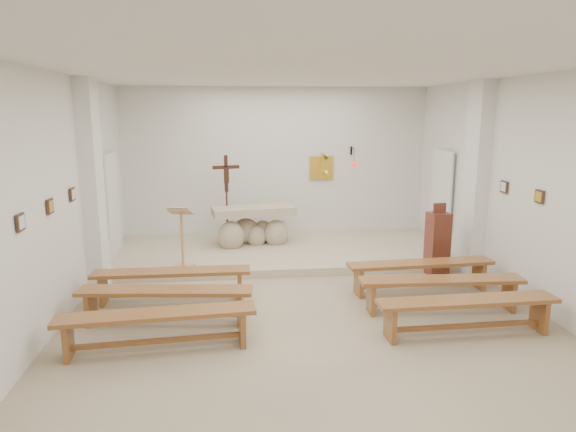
{
  "coord_description": "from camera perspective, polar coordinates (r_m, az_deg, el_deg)",
  "views": [
    {
      "loc": [
        -1.08,
        -6.82,
        2.97
      ],
      "look_at": [
        -0.12,
        1.6,
        1.22
      ],
      "focal_mm": 32.0,
      "sensor_mm": 36.0,
      "label": 1
    }
  ],
  "objects": [
    {
      "name": "ground",
      "position": [
        7.52,
        2.34,
        -11.64
      ],
      "size": [
        7.0,
        10.0,
        0.0
      ],
      "primitive_type": "cube",
      "color": "tan",
      "rests_on": "ground"
    },
    {
      "name": "wall_left",
      "position": [
        7.34,
        -25.57,
        0.92
      ],
      "size": [
        0.02,
        10.0,
        3.5
      ],
      "primitive_type": "cube",
      "color": "silver",
      "rests_on": "ground"
    },
    {
      "name": "wall_right",
      "position": [
        8.3,
        27.02,
        1.91
      ],
      "size": [
        0.02,
        10.0,
        3.5
      ],
      "primitive_type": "cube",
      "color": "silver",
      "rests_on": "ground"
    },
    {
      "name": "wall_back",
      "position": [
        11.92,
        -1.27,
        5.78
      ],
      "size": [
        7.0,
        0.02,
        3.5
      ],
      "primitive_type": "cube",
      "color": "silver",
      "rests_on": "ground"
    },
    {
      "name": "ceiling",
      "position": [
        6.92,
        2.59,
        15.94
      ],
      "size": [
        7.0,
        10.0,
        0.02
      ],
      "primitive_type": "cube",
      "color": "silver",
      "rests_on": "wall_back"
    },
    {
      "name": "sanctuary_platform",
      "position": [
        10.77,
        -0.51,
        -3.94
      ],
      "size": [
        6.98,
        3.0,
        0.15
      ],
      "primitive_type": "cube",
      "color": "#B9A88E",
      "rests_on": "ground"
    },
    {
      "name": "pilaster_left",
      "position": [
        9.2,
        -20.89,
        3.26
      ],
      "size": [
        0.26,
        0.55,
        3.5
      ],
      "primitive_type": "cube",
      "color": "white",
      "rests_on": "ground"
    },
    {
      "name": "pilaster_right",
      "position": [
        9.95,
        20.16,
        3.9
      ],
      "size": [
        0.26,
        0.55,
        3.5
      ],
      "primitive_type": "cube",
      "color": "white",
      "rests_on": "ground"
    },
    {
      "name": "gold_wall_relief",
      "position": [
        12.04,
        3.75,
        5.34
      ],
      "size": [
        0.55,
        0.04,
        0.55
      ],
      "primitive_type": "cube",
      "color": "yellow",
      "rests_on": "wall_back"
    },
    {
      "name": "sanctuary_lamp",
      "position": [
        11.93,
        7.3,
        5.98
      ],
      "size": [
        0.11,
        0.36,
        0.44
      ],
      "color": "black",
      "rests_on": "wall_back"
    },
    {
      "name": "station_frame_left_front",
      "position": [
        6.6,
        -27.59,
        -0.63
      ],
      "size": [
        0.03,
        0.2,
        0.2
      ],
      "primitive_type": "cube",
      "color": "#3E281B",
      "rests_on": "wall_left"
    },
    {
      "name": "station_frame_left_mid",
      "position": [
        7.52,
        -24.92,
        0.98
      ],
      "size": [
        0.03,
        0.2,
        0.2
      ],
      "primitive_type": "cube",
      "color": "#3E281B",
      "rests_on": "wall_left"
    },
    {
      "name": "station_frame_left_rear",
      "position": [
        8.46,
        -22.84,
        2.23
      ],
      "size": [
        0.03,
        0.2,
        0.2
      ],
      "primitive_type": "cube",
      "color": "#3E281B",
      "rests_on": "wall_left"
    },
    {
      "name": "station_frame_right_mid",
      "position": [
        8.46,
        26.15,
        1.95
      ],
      "size": [
        0.03,
        0.2,
        0.2
      ],
      "primitive_type": "cube",
      "color": "#3E281B",
      "rests_on": "wall_right"
    },
    {
      "name": "station_frame_right_rear",
      "position": [
        9.31,
        22.88,
        3.01
      ],
      "size": [
        0.03,
        0.2,
        0.2
      ],
      "primitive_type": "cube",
      "color": "#3E281B",
      "rests_on": "wall_right"
    },
    {
      "name": "radiator_left",
      "position": [
        10.17,
        -19.66,
        -4.44
      ],
      "size": [
        0.1,
        0.85,
        0.52
      ],
      "primitive_type": "cube",
      "color": "silver",
      "rests_on": "ground"
    },
    {
      "name": "radiator_right",
      "position": [
        10.88,
        18.27,
        -3.32
      ],
      "size": [
        0.1,
        0.85,
        0.52
      ],
      "primitive_type": "cube",
      "color": "silver",
      "rests_on": "ground"
    },
    {
      "name": "altar",
      "position": [
        11.01,
        -3.94,
        -1.38
      ],
      "size": [
        1.82,
        0.95,
        0.89
      ],
      "rotation": [
        0.0,
        0.0,
        0.16
      ],
      "color": "#BEAE91",
      "rests_on": "sanctuary_platform"
    },
    {
      "name": "lectern",
      "position": [
        9.42,
        -11.71,
        -2.37
      ],
      "size": [
        0.48,
        0.42,
        1.17
      ],
      "rotation": [
        0.0,
        0.0,
        -0.21
      ],
      "color": "tan",
      "rests_on": "sanctuary_platform"
    },
    {
      "name": "crucifix_stand",
      "position": [
        11.03,
        -6.84,
        2.59
      ],
      "size": [
        0.57,
        0.25,
        1.9
      ],
      "rotation": [
        0.0,
        0.0,
        0.2
      ],
      "color": "#3C1C13",
      "rests_on": "sanctuary_platform"
    },
    {
      "name": "potted_plant",
      "position": [
        11.36,
        -1.4,
        -1.53
      ],
      "size": [
        0.53,
        0.5,
        0.46
      ],
      "primitive_type": "imported",
      "rotation": [
        0.0,
        0.0,
        0.44
      ],
      "color": "#265722",
      "rests_on": "sanctuary_platform"
    },
    {
      "name": "donation_pedestal",
      "position": [
        9.79,
        16.27,
        -2.91
      ],
      "size": [
        0.39,
        0.39,
        1.34
      ],
      "rotation": [
        0.0,
        0.0,
        0.09
      ],
      "color": "maroon",
      "rests_on": "ground"
    },
    {
      "name": "bench_left_front",
      "position": [
        8.31,
        -12.78,
        -6.75
      ],
      "size": [
        2.45,
        0.41,
        0.52
      ],
      "rotation": [
        0.0,
        0.0,
        -0.01
      ],
      "color": "brown",
      "rests_on": "ground"
    },
    {
      "name": "bench_right_front",
      "position": [
        8.82,
        14.49,
        -5.75
      ],
      "size": [
        2.46,
        0.51,
        0.52
      ],
      "rotation": [
        0.0,
        0.0,
        0.05
      ],
      "color": "brown",
      "rests_on": "ground"
    },
    {
      "name": "bench_left_second",
      "position": [
        7.51,
        -13.47,
        -8.8
      ],
      "size": [
        2.48,
        0.66,
        0.52
      ],
      "rotation": [
        0.0,
        0.0,
        -0.11
      ],
      "color": "brown",
      "rests_on": "ground"
    },
    {
      "name": "bench_right_second",
      "position": [
        8.07,
        16.66,
        -7.52
      ],
      "size": [
        2.47,
        0.52,
        0.52
      ],
      "rotation": [
        0.0,
        0.0,
        -0.05
      ],
      "color": "brown",
      "rests_on": "ground"
    },
    {
      "name": "bench_left_third",
      "position": [
        6.72,
        -14.34,
        -11.33
      ],
      "size": [
        2.47,
        0.58,
        0.52
      ],
      "rotation": [
        0.0,
        0.0,
        0.08
      ],
      "color": "brown",
      "rests_on": "ground"
    },
    {
      "name": "bench_right_third",
      "position": [
        7.34,
        19.28,
        -9.63
      ],
      "size": [
        2.46,
        0.44,
        0.52
      ],
      "rotation": [
        0.0,
        0.0,
        0.02
      ],
      "color": "brown",
      "rests_on": "ground"
    }
  ]
}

